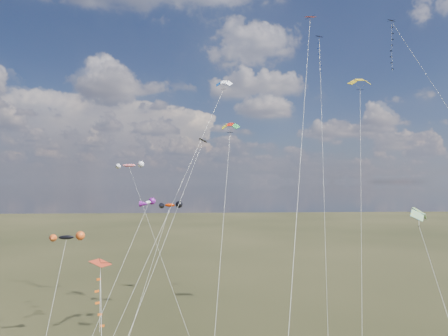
{
  "coord_description": "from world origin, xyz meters",
  "views": [
    {
      "loc": [
        -2.92,
        -26.31,
        17.45
      ],
      "look_at": [
        0.0,
        18.0,
        19.0
      ],
      "focal_mm": 32.0,
      "sensor_mm": 36.0,
      "label": 1
    }
  ],
  "objects": [
    {
      "name": "diamond_black_high",
      "position": [
        22.76,
        22.01,
        33.08
      ],
      "size": [
        9.82,
        21.14,
        38.65
      ],
      "color": "black",
      "rests_on": "ground"
    },
    {
      "name": "diamond_navy_tall",
      "position": [
        12.4,
        22.45,
        31.46
      ],
      "size": [
        6.55,
        21.47,
        36.57
      ],
      "color": "#0D1246",
      "rests_on": "ground"
    },
    {
      "name": "diamond_black_mid",
      "position": [
        -4.58,
        13.17,
        15.85
      ],
      "size": [
        8.47,
        12.12,
        22.12
      ],
      "color": "black",
      "rests_on": "ground"
    },
    {
      "name": "diamond_red_low",
      "position": [
        -8.82,
        -1.37,
        10.07
      ],
      "size": [
        2.84,
        8.16,
        12.62
      ],
      "color": "#B13017",
      "rests_on": "ground"
    },
    {
      "name": "diamond_orange_center",
      "position": [
        5.44,
        4.5,
        23.31
      ],
      "size": [
        8.53,
        21.67,
        33.47
      ],
      "color": "red",
      "rests_on": "ground"
    },
    {
      "name": "parafoil_yellow",
      "position": [
        17.02,
        21.19,
        29.93
      ],
      "size": [
        9.13,
        18.93,
        30.73
      ],
      "color": "gold",
      "rests_on": "ground"
    },
    {
      "name": "parafoil_blue_white",
      "position": [
        0.22,
        23.27,
        29.79
      ],
      "size": [
        13.46,
        16.09,
        30.61
      ],
      "color": "#0E4FB1",
      "rests_on": "ground"
    },
    {
      "name": "parafoil_striped",
      "position": [
        14.22,
        3.64,
        15.15
      ],
      "size": [
        2.62,
        11.33,
        15.84
      ],
      "color": "#C7CA05",
      "rests_on": "ground"
    },
    {
      "name": "parafoil_tricolor",
      "position": [
        0.23,
        12.52,
        22.86
      ],
      "size": [
        3.69,
        13.94,
        23.57
      ],
      "color": "#FFFC1D",
      "rests_on": "ground"
    },
    {
      "name": "novelty_black_orange",
      "position": [
        -17.07,
        17.95,
        11.45
      ],
      "size": [
        3.32,
        10.44,
        12.04
      ],
      "color": "black",
      "rests_on": "ground"
    },
    {
      "name": "novelty_orange_black",
      "position": [
        -6.64,
        27.34,
        14.3
      ],
      "size": [
        5.32,
        11.26,
        14.89
      ],
      "color": "red",
      "rests_on": "ground"
    },
    {
      "name": "novelty_white_purple",
      "position": [
        -8.33,
        17.72,
        15.15
      ],
      "size": [
        6.34,
        8.35,
        15.66
      ],
      "color": "white",
      "rests_on": "ground"
    },
    {
      "name": "novelty_redwhite_stripe",
      "position": [
        -12.89,
        32.48,
        19.79
      ],
      "size": [
        11.2,
        14.84,
        20.41
      ],
      "color": "#EE050D",
      "rests_on": "ground"
    }
  ]
}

